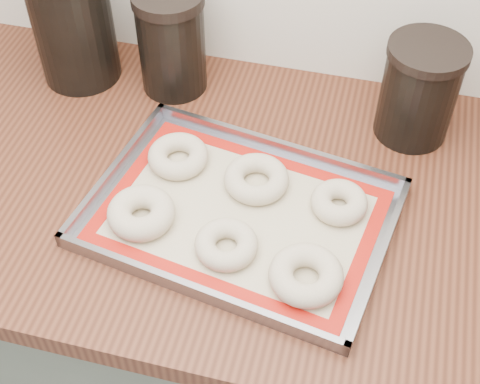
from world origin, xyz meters
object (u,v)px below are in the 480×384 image
(baking_tray, at_px, (240,215))
(bagel_back_left, at_px, (178,156))
(canister_mid, at_px, (171,41))
(bagel_front_mid, at_px, (226,244))
(bagel_back_mid, at_px, (256,179))
(bagel_back_right, at_px, (339,202))
(canister_left, at_px, (72,19))
(canister_right, at_px, (419,91))
(bagel_front_right, at_px, (306,275))
(bagel_front_left, at_px, (141,213))

(baking_tray, height_order, bagel_back_left, bagel_back_left)
(bagel_back_left, distance_m, canister_mid, 0.23)
(bagel_front_mid, relative_size, bagel_back_mid, 0.90)
(bagel_back_mid, xyz_separation_m, bagel_back_right, (0.14, -0.02, -0.00))
(bagel_front_mid, bearing_deg, canister_left, 137.42)
(bagel_back_left, relative_size, canister_left, 0.42)
(baking_tray, bearing_deg, bagel_back_left, 145.99)
(bagel_back_left, xyz_separation_m, bagel_back_right, (0.28, -0.04, 0.00))
(canister_right, bearing_deg, bagel_back_right, -113.43)
(bagel_back_mid, bearing_deg, canister_right, 40.94)
(bagel_front_right, xyz_separation_m, canister_left, (-0.51, 0.38, 0.10))
(baking_tray, bearing_deg, bagel_front_left, -161.79)
(bagel_front_mid, height_order, bagel_back_right, same)
(bagel_front_left, relative_size, canister_mid, 0.54)
(canister_right, bearing_deg, bagel_front_left, -140.67)
(bagel_back_right, height_order, canister_left, canister_left)
(baking_tray, distance_m, canister_left, 0.49)
(baking_tray, xyz_separation_m, canister_mid, (-0.20, 0.29, 0.09))
(bagel_front_right, height_order, canister_right, canister_right)
(bagel_front_mid, xyz_separation_m, canister_mid, (-0.20, 0.36, 0.08))
(bagel_back_right, bearing_deg, bagel_front_right, -99.49)
(bagel_back_right, relative_size, canister_mid, 0.46)
(canister_left, xyz_separation_m, canister_mid, (0.18, 0.01, -0.02))
(bagel_back_left, bearing_deg, canister_mid, 109.52)
(canister_left, bearing_deg, bagel_front_mid, -42.58)
(bagel_front_mid, height_order, bagel_back_left, same)
(bagel_back_left, height_order, canister_left, canister_left)
(bagel_back_left, distance_m, bagel_back_right, 0.28)
(canister_mid, bearing_deg, bagel_back_right, -34.39)
(bagel_front_right, bearing_deg, canister_mid, 129.76)
(bagel_back_mid, distance_m, bagel_back_right, 0.14)
(canister_left, bearing_deg, bagel_back_mid, -28.04)
(canister_mid, bearing_deg, canister_right, -2.62)
(bagel_front_left, bearing_deg, baking_tray, 18.21)
(bagel_back_mid, relative_size, canister_left, 0.43)
(bagel_front_left, xyz_separation_m, canister_right, (0.39, 0.32, 0.07))
(bagel_back_mid, relative_size, bagel_back_right, 1.18)
(bagel_front_mid, distance_m, bagel_back_mid, 0.14)
(canister_left, bearing_deg, bagel_front_right, -36.66)
(bagel_front_left, height_order, canister_right, canister_right)
(baking_tray, bearing_deg, canister_right, 48.07)
(bagel_back_right, height_order, canister_right, canister_right)
(bagel_front_right, bearing_deg, bagel_front_left, 169.21)
(bagel_front_mid, bearing_deg, bagel_front_left, 170.28)
(bagel_front_right, height_order, canister_left, canister_left)
(bagel_front_left, bearing_deg, bagel_front_right, -10.79)
(bagel_front_right, height_order, bagel_back_mid, bagel_front_right)
(bagel_front_left, height_order, canister_left, canister_left)
(bagel_back_left, xyz_separation_m, bagel_back_mid, (0.14, -0.02, 0.00))
(bagel_front_left, distance_m, bagel_back_right, 0.31)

